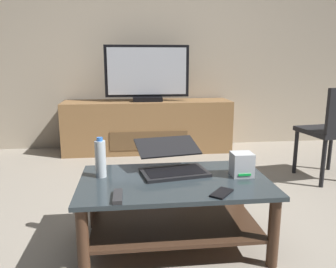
{
  "coord_description": "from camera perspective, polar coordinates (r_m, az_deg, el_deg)",
  "views": [
    {
      "loc": [
        -0.28,
        -1.78,
        1.05
      ],
      "look_at": [
        -0.01,
        0.49,
        0.55
      ],
      "focal_mm": 36.04,
      "sensor_mm": 36.0,
      "label": 1
    }
  ],
  "objects": [
    {
      "name": "laptop",
      "position": [
        2.02,
        0.59,
        -4.68
      ],
      "size": [
        0.44,
        0.44,
        0.17
      ],
      "color": "black",
      "rests_on": "coffee_table"
    },
    {
      "name": "coffee_table",
      "position": [
        1.95,
        1.08,
        -11.14
      ],
      "size": [
        1.05,
        0.63,
        0.4
      ],
      "color": "#2D383D",
      "rests_on": "ground"
    },
    {
      "name": "cell_phone",
      "position": [
        1.72,
        9.07,
        -9.82
      ],
      "size": [
        0.14,
        0.15,
        0.01
      ],
      "primitive_type": "cube",
      "rotation": [
        0.0,
        0.0,
        -0.69
      ],
      "color": "black",
      "rests_on": "coffee_table"
    },
    {
      "name": "back_wall",
      "position": [
        4.2,
        -2.92,
        17.18
      ],
      "size": [
        6.4,
        0.12,
        2.8
      ],
      "primitive_type": "cube",
      "color": "#B2A38C",
      "rests_on": "ground"
    },
    {
      "name": "dining_chair",
      "position": [
        3.25,
        26.56,
        0.92
      ],
      "size": [
        0.49,
        0.49,
        0.83
      ],
      "color": "black",
      "rests_on": "ground"
    },
    {
      "name": "water_bottle_near",
      "position": [
        1.95,
        -11.34,
        -4.07
      ],
      "size": [
        0.06,
        0.06,
        0.23
      ],
      "color": "silver",
      "rests_on": "coffee_table"
    },
    {
      "name": "router_box",
      "position": [
        1.98,
        12.37,
        -5.03
      ],
      "size": [
        0.12,
        0.11,
        0.14
      ],
      "color": "silver",
      "rests_on": "coffee_table"
    },
    {
      "name": "ground_plane",
      "position": [
        2.09,
        2.03,
        -17.89
      ],
      "size": [
        7.68,
        7.68,
        0.0
      ],
      "primitive_type": "plane",
      "color": "#9E9384"
    },
    {
      "name": "media_cabinet",
      "position": [
        3.94,
        -3.45,
        1.33
      ],
      "size": [
        1.91,
        0.46,
        0.59
      ],
      "color": "olive",
      "rests_on": "ground"
    },
    {
      "name": "television",
      "position": [
        3.84,
        -3.55,
        10.0
      ],
      "size": [
        0.94,
        0.2,
        0.62
      ],
      "color": "black",
      "rests_on": "media_cabinet"
    },
    {
      "name": "tv_remote",
      "position": [
        1.67,
        -8.49,
        -10.4
      ],
      "size": [
        0.04,
        0.16,
        0.02
      ],
      "primitive_type": "cube",
      "rotation": [
        0.0,
        0.0,
        0.0
      ],
      "color": "#2D2D30",
      "rests_on": "coffee_table"
    }
  ]
}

